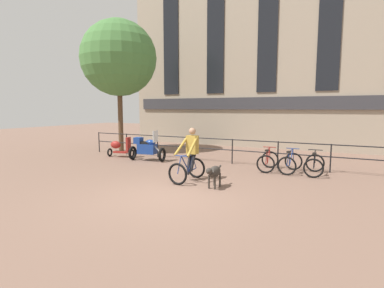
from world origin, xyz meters
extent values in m
plane|color=#7A5B4C|center=(0.00, 0.00, 0.00)|extent=(60.00, 60.00, 0.00)
cylinder|color=black|center=(-7.50, 5.20, 0.53)|extent=(0.05, 0.05, 1.05)
cylinder|color=black|center=(-5.62, 5.20, 0.53)|extent=(0.05, 0.05, 1.05)
cylinder|color=black|center=(-3.75, 5.20, 0.53)|extent=(0.05, 0.05, 1.05)
cylinder|color=black|center=(-1.88, 5.20, 0.53)|extent=(0.05, 0.05, 1.05)
cylinder|color=black|center=(0.00, 5.20, 0.53)|extent=(0.05, 0.05, 1.05)
cylinder|color=black|center=(1.88, 5.20, 0.53)|extent=(0.05, 0.05, 1.05)
cylinder|color=black|center=(3.75, 5.20, 0.53)|extent=(0.05, 0.05, 1.05)
cylinder|color=black|center=(0.00, 5.20, 1.02)|extent=(15.00, 0.04, 0.04)
cylinder|color=black|center=(0.00, 5.20, 0.58)|extent=(15.00, 0.04, 0.04)
cube|color=gray|center=(0.00, 11.00, 5.98)|extent=(18.00, 0.60, 11.96)
cube|color=#333338|center=(0.00, 10.64, 2.60)|extent=(17.10, 0.12, 0.70)
cube|color=black|center=(-6.30, 10.67, 6.58)|extent=(1.10, 0.06, 6.70)
cube|color=black|center=(-3.15, 10.67, 6.58)|extent=(1.10, 0.06, 6.70)
cube|color=black|center=(0.00, 10.67, 6.58)|extent=(1.10, 0.06, 6.70)
cube|color=black|center=(3.15, 10.67, 6.58)|extent=(1.10, 0.06, 6.70)
torus|color=black|center=(-0.27, 1.12, 0.34)|extent=(0.68, 0.12, 0.68)
torus|color=black|center=(-0.19, 2.22, 0.34)|extent=(0.68, 0.12, 0.68)
cylinder|color=navy|center=(-0.24, 1.55, 0.58)|extent=(0.07, 0.49, 0.60)
cylinder|color=navy|center=(-0.22, 1.88, 0.54)|extent=(0.05, 0.23, 0.52)
cylinder|color=navy|center=(-0.23, 1.65, 0.83)|extent=(0.08, 0.66, 0.10)
cylinder|color=navy|center=(-0.21, 2.00, 0.31)|extent=(0.06, 0.44, 0.08)
cylinder|color=navy|center=(-0.20, 2.10, 0.57)|extent=(0.04, 0.27, 0.47)
cylinder|color=navy|center=(-0.26, 1.22, 0.60)|extent=(0.04, 0.23, 0.54)
cylinder|color=navy|center=(-0.26, 1.32, 0.87)|extent=(0.48, 0.07, 0.03)
cube|color=black|center=(-0.21, 1.98, 0.82)|extent=(0.14, 0.25, 0.05)
cube|color=#AD8933|center=(-0.21, 1.98, 1.15)|extent=(0.37, 0.25, 0.60)
sphere|color=#A87A5B|center=(-0.21, 1.98, 1.59)|extent=(0.22, 0.22, 0.22)
cylinder|color=#AD8933|center=(-0.44, 1.67, 1.14)|extent=(0.19, 0.72, 0.60)
cylinder|color=#AD8933|center=(-0.02, 1.64, 1.14)|extent=(0.09, 0.71, 0.60)
cylinder|color=black|center=(-0.29, 1.89, 0.52)|extent=(0.12, 0.31, 0.69)
cylinder|color=black|center=(-0.15, 1.88, 0.58)|extent=(0.16, 0.32, 0.58)
ellipsoid|color=#332D28|center=(0.84, 1.39, 0.47)|extent=(0.29, 0.60, 0.34)
cylinder|color=#332D28|center=(0.83, 1.15, 0.50)|extent=(0.19, 0.18, 0.19)
sphere|color=#332D28|center=(0.83, 0.99, 0.57)|extent=(0.18, 0.18, 0.18)
cone|color=#332D28|center=(0.83, 0.91, 0.55)|extent=(0.10, 0.11, 0.10)
cylinder|color=#332D28|center=(0.84, 1.75, 0.54)|extent=(0.06, 0.20, 0.12)
cylinder|color=#332D28|center=(0.74, 1.20, 0.20)|extent=(0.06, 0.06, 0.41)
cylinder|color=#332D28|center=(0.93, 1.20, 0.20)|extent=(0.06, 0.06, 0.41)
cylinder|color=#332D28|center=(0.74, 1.58, 0.20)|extent=(0.06, 0.06, 0.41)
cylinder|color=#332D28|center=(0.93, 1.58, 0.20)|extent=(0.06, 0.06, 0.41)
torus|color=black|center=(-2.88, 4.26, 0.31)|extent=(0.20, 0.63, 0.62)
torus|color=black|center=(-4.35, 4.07, 0.31)|extent=(0.20, 0.63, 0.62)
cube|color=navy|center=(-3.62, 4.17, 0.53)|extent=(0.86, 0.50, 0.44)
ellipsoid|color=navy|center=(-3.43, 4.19, 0.83)|extent=(0.52, 0.38, 0.24)
cube|color=black|center=(-3.72, 4.15, 0.80)|extent=(0.59, 0.37, 0.10)
cylinder|color=#B2B2B7|center=(-3.07, 4.24, 0.49)|extent=(0.42, 0.11, 0.41)
cube|color=silver|center=(-3.19, 4.22, 1.10)|extent=(0.09, 0.44, 0.50)
cube|color=navy|center=(-4.04, 4.11, 0.89)|extent=(0.36, 0.40, 0.28)
torus|color=black|center=(1.61, 5.07, 0.33)|extent=(0.66, 0.11, 0.66)
torus|color=black|center=(1.69, 4.03, 0.33)|extent=(0.66, 0.11, 0.66)
cylinder|color=maroon|center=(1.64, 4.67, 0.56)|extent=(0.07, 0.47, 0.58)
cylinder|color=maroon|center=(1.67, 4.35, 0.53)|extent=(0.05, 0.22, 0.51)
cylinder|color=maroon|center=(1.65, 4.57, 0.81)|extent=(0.08, 0.63, 0.10)
cylinder|color=maroon|center=(1.67, 4.24, 0.31)|extent=(0.06, 0.42, 0.07)
cylinder|color=maroon|center=(1.68, 4.14, 0.55)|extent=(0.04, 0.25, 0.46)
cylinder|color=maroon|center=(1.61, 4.98, 0.59)|extent=(0.04, 0.21, 0.52)
cylinder|color=maroon|center=(1.62, 4.88, 0.84)|extent=(0.48, 0.07, 0.03)
cube|color=black|center=(1.67, 4.26, 0.80)|extent=(0.14, 0.25, 0.05)
torus|color=black|center=(2.49, 5.07, 0.33)|extent=(0.66, 0.10, 0.66)
torus|color=black|center=(2.43, 4.03, 0.33)|extent=(0.66, 0.10, 0.66)
cylinder|color=navy|center=(2.46, 4.67, 0.56)|extent=(0.06, 0.47, 0.58)
cylinder|color=navy|center=(2.45, 4.35, 0.53)|extent=(0.04, 0.22, 0.51)
cylinder|color=navy|center=(2.46, 4.57, 0.81)|extent=(0.07, 0.63, 0.10)
cylinder|color=navy|center=(2.44, 4.24, 0.31)|extent=(0.05, 0.42, 0.07)
cylinder|color=navy|center=(2.44, 4.14, 0.55)|extent=(0.04, 0.25, 0.46)
cylinder|color=navy|center=(2.48, 4.98, 0.59)|extent=(0.04, 0.21, 0.52)
cylinder|color=navy|center=(2.48, 4.89, 0.84)|extent=(0.48, 0.06, 0.03)
cube|color=black|center=(2.44, 4.26, 0.80)|extent=(0.13, 0.25, 0.05)
torus|color=black|center=(3.24, 5.07, 0.33)|extent=(0.66, 0.09, 0.66)
torus|color=black|center=(3.29, 4.03, 0.33)|extent=(0.66, 0.09, 0.66)
cylinder|color=black|center=(3.26, 4.67, 0.56)|extent=(0.05, 0.47, 0.58)
cylinder|color=black|center=(3.28, 4.35, 0.53)|extent=(0.04, 0.22, 0.51)
cylinder|color=black|center=(3.27, 4.57, 0.81)|extent=(0.06, 0.63, 0.10)
cylinder|color=black|center=(3.28, 4.24, 0.31)|extent=(0.04, 0.42, 0.07)
cylinder|color=black|center=(3.29, 4.14, 0.55)|extent=(0.03, 0.25, 0.46)
cylinder|color=black|center=(3.25, 4.98, 0.59)|extent=(0.04, 0.21, 0.52)
cylinder|color=black|center=(3.25, 4.89, 0.84)|extent=(0.48, 0.05, 0.03)
cube|color=black|center=(3.28, 4.26, 0.80)|extent=(0.13, 0.25, 0.05)
torus|color=black|center=(-4.74, 4.51, 0.20)|extent=(0.15, 0.41, 0.40)
torus|color=black|center=(-5.92, 4.30, 0.20)|extent=(0.15, 0.41, 0.40)
cube|color=maroon|center=(-5.33, 4.41, 0.24)|extent=(0.71, 0.40, 0.08)
cube|color=maroon|center=(-4.92, 4.48, 0.60)|extent=(0.16, 0.33, 0.72)
ellipsoid|color=maroon|center=(-5.59, 4.36, 0.58)|extent=(0.57, 0.39, 0.36)
cylinder|color=brown|center=(-6.70, 6.03, 1.93)|extent=(0.26, 0.26, 3.86)
sphere|color=#477A3D|center=(-6.70, 6.03, 4.95)|extent=(3.99, 3.99, 3.99)
camera|label=1|loc=(4.23, -6.57, 2.33)|focal=28.00mm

